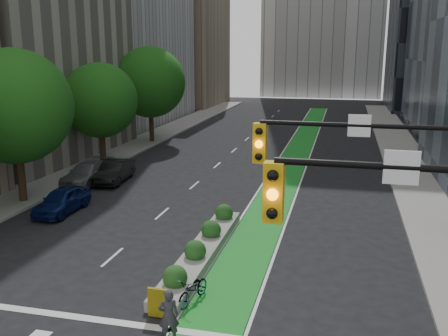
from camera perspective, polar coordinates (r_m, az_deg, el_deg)
The scene contains 15 objects.
sidewalk_left at distance 42.41m, azimuth -12.72°, elevation 1.37°, with size 3.60×90.00×0.15m, color gray.
sidewalk_right at distance 38.44m, azimuth 20.72°, elevation -0.39°, with size 3.60×90.00×0.15m, color gray.
bike_lane_paint at distance 43.18m, azimuth 8.29°, elevation 1.68°, with size 2.20×70.00×0.01m, color #198A24.
building_tan_far at distance 82.73m, azimuth -5.53°, elevation 16.29°, with size 14.00×16.00×26.00m, color tan.
building_dark_end at distance 81.41m, azimuth 23.89°, elevation 16.02°, with size 14.00×18.00×28.00m, color black.
tree_mid at distance 30.15m, azimuth -22.81°, elevation 6.49°, with size 6.40×6.40×8.78m.
tree_midfar at distance 38.68m, azimuth -13.98°, elevation 7.49°, with size 5.60×5.60×7.76m.
tree_far at distance 47.69m, azimuth -8.45°, elevation 9.66°, with size 6.60×6.60×9.00m.
signal_right at distance 13.31m, azimuth 21.16°, elevation -4.22°, with size 5.82×0.51×7.20m.
median_planter at distance 21.62m, azimuth -2.49°, elevation -9.10°, with size 1.20×10.26×1.10m.
bicycle at distance 17.94m, azimuth -3.53°, elevation -13.67°, with size 0.63×1.81×0.95m, color gray.
cyclist at distance 15.68m, azimuth -6.35°, elevation -16.43°, with size 0.62×0.41×1.70m, color #322E37.
parked_car_left_near at distance 28.43m, azimuth -18.02°, elevation -3.53°, with size 1.63×4.05×1.38m, color #0D1950.
parked_car_left_mid at distance 34.10m, azimuth -12.39°, elevation -0.38°, with size 1.52×4.36×1.44m, color black.
parked_car_left_far at distance 34.12m, azimuth -15.36°, elevation -0.58°, with size 1.96×4.82×1.40m, color slate.
Camera 1 is at (6.80, -12.15, 8.61)m, focal length 40.00 mm.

